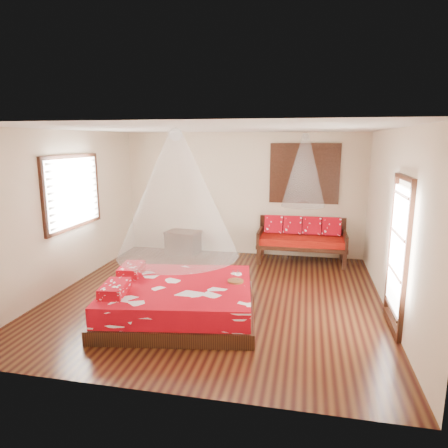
{
  "coord_description": "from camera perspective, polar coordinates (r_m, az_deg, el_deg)",
  "views": [
    {
      "loc": [
        1.45,
        -6.29,
        2.61
      ],
      "look_at": [
        0.02,
        0.55,
        1.15
      ],
      "focal_mm": 32.0,
      "sensor_mm": 36.0,
      "label": 1
    }
  ],
  "objects": [
    {
      "name": "daybed",
      "position": [
        8.93,
        11.03,
        -1.94
      ],
      "size": [
        1.9,
        0.84,
        0.97
      ],
      "color": "black",
      "rests_on": "floor"
    },
    {
      "name": "window_left",
      "position": [
        7.76,
        -20.74,
        4.3
      ],
      "size": [
        0.1,
        1.74,
        1.34
      ],
      "color": "black",
      "rests_on": "wall_left"
    },
    {
      "name": "shutter_panel",
      "position": [
        9.04,
        11.41,
        7.07
      ],
      "size": [
        1.52,
        0.06,
        1.32
      ],
      "color": "black",
      "rests_on": "wall_back"
    },
    {
      "name": "mosquito_net_main",
      "position": [
        5.77,
        -6.73,
        4.14
      ],
      "size": [
        1.78,
        1.78,
        1.8
      ],
      "primitive_type": "cone",
      "color": "white",
      "rests_on": "ceiling"
    },
    {
      "name": "wine_tray",
      "position": [
        6.13,
        1.66,
        -7.84
      ],
      "size": [
        0.24,
        0.24,
        0.2
      ],
      "rotation": [
        0.0,
        0.0,
        0.29
      ],
      "color": "brown",
      "rests_on": "bed"
    },
    {
      "name": "glazed_door",
      "position": [
        6.03,
        23.56,
        -4.01
      ],
      "size": [
        0.08,
        1.02,
        2.16
      ],
      "color": "black",
      "rests_on": "floor"
    },
    {
      "name": "bed",
      "position": [
        6.19,
        -6.57,
        -10.68
      ],
      "size": [
        2.51,
        2.34,
        0.65
      ],
      "rotation": [
        0.0,
        0.0,
        0.16
      ],
      "color": "black",
      "rests_on": "floor"
    },
    {
      "name": "storage_chest",
      "position": [
        9.48,
        -5.85,
        -2.58
      ],
      "size": [
        0.84,
        0.67,
        0.53
      ],
      "rotation": [
        0.0,
        0.0,
        -0.16
      ],
      "color": "black",
      "rests_on": "floor"
    },
    {
      "name": "mosquito_net_daybed",
      "position": [
        8.57,
        11.4,
        7.49
      ],
      "size": [
        0.91,
        0.91,
        1.5
      ],
      "primitive_type": "cone",
      "color": "white",
      "rests_on": "ceiling"
    },
    {
      "name": "room",
      "position": [
        6.57,
        -1.14,
        1.18
      ],
      "size": [
        5.54,
        5.54,
        2.84
      ],
      "color": "black",
      "rests_on": "ground"
    }
  ]
}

